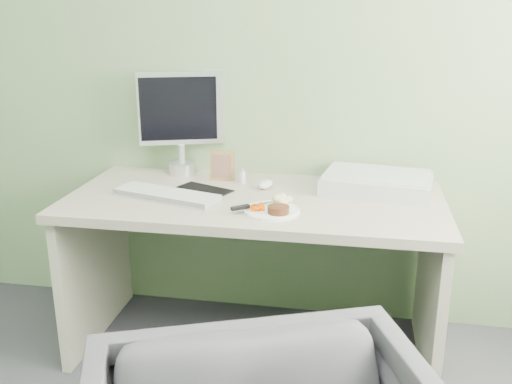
% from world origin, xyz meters
% --- Properties ---
extents(wall_back, '(3.50, 0.00, 3.50)m').
position_xyz_m(wall_back, '(0.00, 2.00, 1.35)').
color(wall_back, gray).
rests_on(wall_back, floor).
extents(desk, '(1.60, 0.75, 0.73)m').
position_xyz_m(desk, '(0.00, 1.62, 0.55)').
color(desk, '#AB9E8F').
rests_on(desk, floor).
extents(plate, '(0.22, 0.22, 0.01)m').
position_xyz_m(plate, '(0.10, 1.44, 0.74)').
color(plate, white).
rests_on(plate, desk).
extents(steak, '(0.11, 0.11, 0.03)m').
position_xyz_m(steak, '(0.13, 1.41, 0.76)').
color(steak, black).
rests_on(steak, plate).
extents(potato_pile, '(0.11, 0.09, 0.05)m').
position_xyz_m(potato_pile, '(0.13, 1.51, 0.77)').
color(potato_pile, tan).
rests_on(potato_pile, plate).
extents(carrot_heap, '(0.06, 0.05, 0.03)m').
position_xyz_m(carrot_heap, '(0.05, 1.43, 0.76)').
color(carrot_heap, '#F45705').
rests_on(carrot_heap, plate).
extents(steak_knife, '(0.17, 0.14, 0.01)m').
position_xyz_m(steak_knife, '(0.01, 1.43, 0.75)').
color(steak_knife, silver).
rests_on(steak_knife, plate).
extents(mousepad, '(0.32, 0.30, 0.00)m').
position_xyz_m(mousepad, '(-0.26, 1.64, 0.73)').
color(mousepad, black).
rests_on(mousepad, desk).
extents(keyboard, '(0.48, 0.26, 0.02)m').
position_xyz_m(keyboard, '(-0.36, 1.54, 0.75)').
color(keyboard, white).
rests_on(keyboard, desk).
extents(computer_mouse, '(0.08, 0.11, 0.04)m').
position_xyz_m(computer_mouse, '(0.03, 1.76, 0.75)').
color(computer_mouse, white).
rests_on(computer_mouse, desk).
extents(photo_frame, '(0.12, 0.02, 0.14)m').
position_xyz_m(photo_frame, '(-0.19, 1.84, 0.80)').
color(photo_frame, '#9C8048').
rests_on(photo_frame, desk).
extents(eyedrop_bottle, '(0.03, 0.03, 0.08)m').
position_xyz_m(eyedrop_bottle, '(-0.09, 1.81, 0.76)').
color(eyedrop_bottle, white).
rests_on(eyedrop_bottle, desk).
extents(scanner, '(0.50, 0.37, 0.07)m').
position_xyz_m(scanner, '(0.52, 1.80, 0.77)').
color(scanner, silver).
rests_on(scanner, desk).
extents(monitor, '(0.40, 0.17, 0.49)m').
position_xyz_m(monitor, '(-0.41, 1.94, 1.01)').
color(monitor, silver).
rests_on(monitor, desk).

